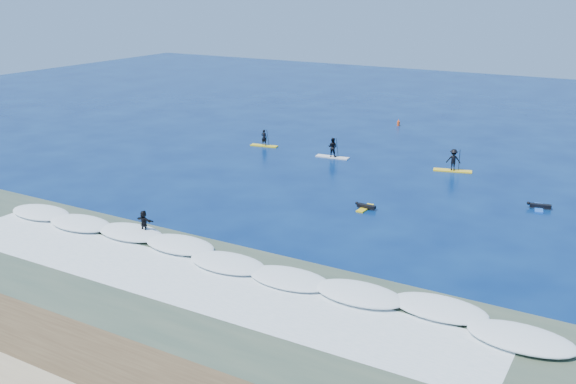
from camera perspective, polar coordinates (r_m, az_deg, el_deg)
The scene contains 12 objects.
ground at distance 45.18m, azimuth 1.11°, elevation -1.62°, with size 160.00×160.00×0.00m, color #031746.
wet_sand_strip at distance 30.04m, azimuth -19.86°, elevation -13.52°, with size 90.00×5.00×0.08m, color #473321.
shallow_water at distance 34.56m, azimuth -10.37°, elevation -8.34°, with size 90.00×13.00×0.01m, color #354838.
breaking_wave at distance 37.37m, azimuth -6.40°, elevation -6.07°, with size 40.00×6.00×0.30m, color white.
whitewater at distance 35.24m, azimuth -9.31°, elevation -7.75°, with size 34.00×5.00×0.02m, color silver.
sup_paddler_left at distance 63.06m, azimuth -2.14°, elevation 4.62°, with size 2.81×1.11×1.92m.
sup_paddler_center at distance 58.87m, azimuth 3.98°, elevation 3.83°, with size 3.12×1.03×2.15m.
sup_paddler_right at distance 56.13m, azimuth 14.48°, elevation 2.66°, with size 3.30×1.59×2.25m.
prone_paddler_near at distance 45.72m, azimuth 6.89°, elevation -1.33°, with size 1.56×1.98×0.41m.
prone_paddler_far at distance 48.81m, azimuth 21.42°, elevation -1.21°, with size 1.67×2.16×0.44m.
wave_surfer at distance 41.38m, azimuth -12.68°, elevation -2.69°, with size 2.13×0.62×1.54m.
marker_buoy at distance 73.46m, azimuth 9.79°, elevation 6.07°, with size 0.32×0.32×0.75m.
Camera 1 is at (20.61, -37.24, 15.16)m, focal length 40.00 mm.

